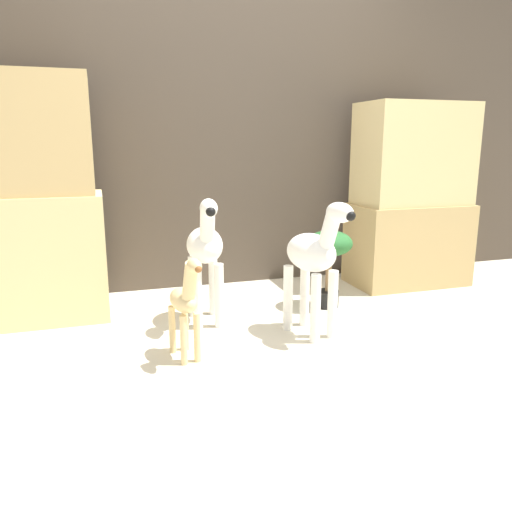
% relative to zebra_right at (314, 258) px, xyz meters
% --- Properties ---
extents(ground_plane, '(14.00, 14.00, 0.00)m').
position_rel_zebra_right_xyz_m(ground_plane, '(-0.19, -0.19, -0.44)').
color(ground_plane, beige).
extents(wall_back, '(6.40, 0.08, 2.20)m').
position_rel_zebra_right_xyz_m(wall_back, '(-0.19, 1.21, 0.66)').
color(wall_back, '#473D33').
rests_on(wall_back, ground_plane).
extents(rock_pillar_left, '(0.85, 0.48, 1.43)m').
position_rel_zebra_right_xyz_m(rock_pillar_left, '(-1.49, 0.76, 0.24)').
color(rock_pillar_left, '#DBC184').
rests_on(rock_pillar_left, ground_plane).
extents(rock_pillar_right, '(0.85, 0.48, 1.33)m').
position_rel_zebra_right_xyz_m(rock_pillar_right, '(1.11, 0.76, 0.20)').
color(rock_pillar_right, tan).
rests_on(rock_pillar_right, ground_plane).
extents(zebra_right, '(0.30, 0.48, 0.76)m').
position_rel_zebra_right_xyz_m(zebra_right, '(0.00, 0.00, 0.00)').
color(zebra_right, white).
rests_on(zebra_right, ground_plane).
extents(zebra_left, '(0.23, 0.47, 0.76)m').
position_rel_zebra_right_xyz_m(zebra_left, '(-0.52, 0.37, 0.00)').
color(zebra_left, white).
rests_on(zebra_left, ground_plane).
extents(giraffe_figurine, '(0.16, 0.34, 0.54)m').
position_rel_zebra_right_xyz_m(giraffe_figurine, '(-0.72, -0.11, -0.14)').
color(giraffe_figurine, '#E0C184').
rests_on(giraffe_figurine, ground_plane).
extents(potted_palm_front, '(0.29, 0.29, 0.51)m').
position_rel_zebra_right_xyz_m(potted_palm_front, '(0.29, 0.41, -0.07)').
color(potted_palm_front, black).
rests_on(potted_palm_front, ground_plane).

